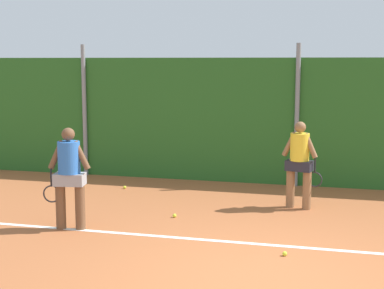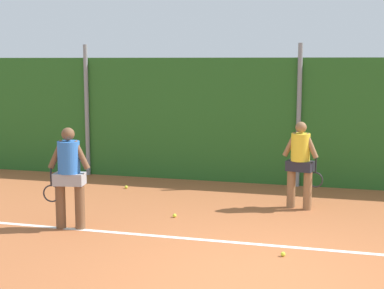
% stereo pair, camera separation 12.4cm
% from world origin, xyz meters
% --- Properties ---
extents(ground_plane, '(26.01, 26.01, 0.00)m').
position_xyz_m(ground_plane, '(0.00, 1.64, 0.00)').
color(ground_plane, '#A85B33').
extents(hedge_fence_backdrop, '(16.90, 0.25, 2.74)m').
position_xyz_m(hedge_fence_backdrop, '(0.00, 5.60, 1.37)').
color(hedge_fence_backdrop, '#286023').
rests_on(hedge_fence_backdrop, ground_plane).
extents(fence_post_left, '(0.10, 0.10, 3.04)m').
position_xyz_m(fence_post_left, '(-4.88, 5.43, 1.52)').
color(fence_post_left, gray).
rests_on(fence_post_left, ground_plane).
extents(fence_post_center, '(0.10, 0.10, 3.04)m').
position_xyz_m(fence_post_center, '(0.00, 5.43, 1.52)').
color(fence_post_center, gray).
rests_on(fence_post_center, ground_plane).
extents(court_baseline_paint, '(12.35, 0.10, 0.01)m').
position_xyz_m(court_baseline_paint, '(0.00, 1.28, 0.00)').
color(court_baseline_paint, white).
rests_on(court_baseline_paint, ground_plane).
extents(player_foreground_near, '(0.75, 0.35, 1.63)m').
position_xyz_m(player_foreground_near, '(-3.24, 1.31, 0.91)').
color(player_foreground_near, brown).
rests_on(player_foreground_near, ground_plane).
extents(player_midcourt, '(0.75, 0.37, 1.59)m').
position_xyz_m(player_midcourt, '(0.20, 3.54, 0.89)').
color(player_midcourt, '#8C603D').
rests_on(player_midcourt, ground_plane).
extents(tennis_ball_0, '(0.07, 0.07, 0.07)m').
position_xyz_m(tennis_ball_0, '(0.21, 0.86, 0.03)').
color(tennis_ball_0, '#CCDB33').
rests_on(tennis_ball_0, ground_plane).
extents(tennis_ball_2, '(0.07, 0.07, 0.07)m').
position_xyz_m(tennis_ball_2, '(-1.82, 2.37, 0.03)').
color(tennis_ball_2, '#CCDB33').
rests_on(tennis_ball_2, ground_plane).
extents(tennis_ball_6, '(0.07, 0.07, 0.07)m').
position_xyz_m(tennis_ball_6, '(-3.45, 4.25, 0.03)').
color(tennis_ball_6, '#CCDB33').
rests_on(tennis_ball_6, ground_plane).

